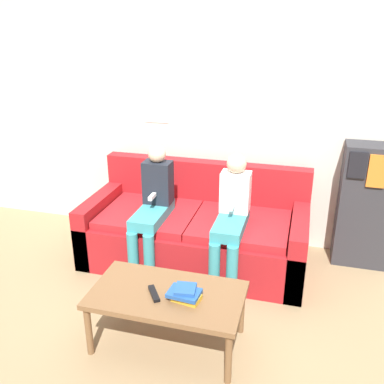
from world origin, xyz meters
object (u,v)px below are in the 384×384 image
at_px(coffee_table, 167,298).
at_px(person_left, 153,205).
at_px(person_right, 232,215).
at_px(tv_remote, 154,293).
at_px(couch, 196,231).
at_px(bookshelf, 368,206).

bearing_deg(coffee_table, person_left, 115.18).
relative_size(person_right, tv_remote, 6.44).
bearing_deg(person_left, person_right, -0.23).
relative_size(couch, person_left, 1.79).
distance_m(couch, bookshelf, 1.51).
distance_m(person_right, bookshelf, 1.23).
bearing_deg(person_right, tv_remote, -108.97).
xyz_separation_m(couch, tv_remote, (0.03, -1.16, 0.13)).
relative_size(person_right, bookshelf, 0.96).
bearing_deg(couch, coffee_table, -84.86).
distance_m(couch, person_right, 0.52).
bearing_deg(tv_remote, couch, 57.54).
distance_m(tv_remote, bookshelf, 2.08).
bearing_deg(bookshelf, couch, -166.42).
bearing_deg(couch, person_right, -31.47).
bearing_deg(coffee_table, couch, 95.14).
height_order(person_left, bookshelf, bookshelf).
bearing_deg(tv_remote, bookshelf, 12.98).
relative_size(coffee_table, bookshelf, 0.91).
distance_m(coffee_table, person_right, 0.96).
distance_m(coffee_table, person_left, 1.03).
height_order(person_right, tv_remote, person_right).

